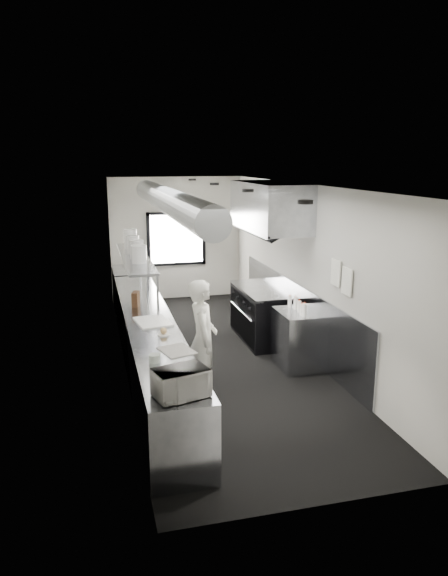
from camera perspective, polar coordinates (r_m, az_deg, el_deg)
floor at (r=8.85m, az=-0.74°, el=-7.43°), size 3.00×8.00×0.01m
ceiling at (r=8.26m, az=-0.80°, el=11.00°), size 3.00×8.00×0.01m
wall_back at (r=12.31m, az=-5.15°, el=5.31°), size 3.00×0.02×2.80m
wall_front at (r=4.81m, az=10.57°, el=-8.44°), size 3.00×0.02×2.80m
wall_left at (r=8.23m, az=-10.98°, el=0.90°), size 0.02×8.00×2.80m
wall_right at (r=8.90m, az=8.66°, el=1.96°), size 0.02×8.00×2.80m
wall_cladding at (r=9.37m, az=7.66°, el=-2.77°), size 0.03×5.50×1.10m
hvac_duct at (r=8.53m, az=-6.07°, el=9.34°), size 0.40×6.40×0.40m
service_window at (r=12.27m, az=-5.12°, el=5.28°), size 1.36×0.05×1.25m
exhaust_hood at (r=9.26m, az=4.87°, el=8.72°), size 0.81×2.20×0.88m
prep_counter at (r=8.04m, az=-7.94°, el=-6.34°), size 0.70×6.00×0.90m
pass_shelf at (r=9.20m, az=-9.49°, el=3.17°), size 0.45×3.00×0.68m
range at (r=9.61m, az=4.30°, el=-2.78°), size 0.88×1.60×0.94m
bottle_station at (r=8.40m, az=8.07°, el=-5.47°), size 0.65×0.80×0.90m
far_work_table at (r=11.58m, az=-10.03°, el=-0.18°), size 0.70×1.20×0.90m
notice_sheet_a at (r=7.78m, az=11.92°, el=1.62°), size 0.02×0.28×0.38m
notice_sheet_b at (r=7.49m, az=13.07°, el=0.70°), size 0.02×0.28×0.38m
line_cook at (r=7.21m, az=-2.29°, el=-5.48°), size 0.47×0.64×1.64m
microwave at (r=5.33m, az=-4.67°, el=-10.11°), size 0.56×0.48×0.29m
deli_tub_a at (r=5.82m, az=-7.32°, el=-9.11°), size 0.15×0.15×0.09m
deli_tub_b at (r=6.24m, az=-7.48°, el=-7.50°), size 0.15×0.15×0.09m
newspaper at (r=6.57m, az=-5.10°, el=-6.70°), size 0.47×0.53×0.01m
small_plate at (r=7.15m, az=-6.49°, el=-5.00°), size 0.17×0.17×0.01m
pastry at (r=7.14m, az=-6.51°, el=-4.60°), size 0.09×0.09×0.09m
cutting_board at (r=7.72m, az=-7.68°, el=-3.59°), size 0.53×0.65×0.02m
knife_block at (r=8.57m, az=-9.46°, el=-1.17°), size 0.15×0.23×0.23m
plate_stack_a at (r=8.58m, az=-9.13°, el=3.62°), size 0.27×0.27×0.28m
plate_stack_b at (r=8.96m, az=-9.36°, el=4.12°), size 0.26×0.26×0.31m
plate_stack_c at (r=9.45m, az=-9.77°, el=4.62°), size 0.24×0.24×0.31m
plate_stack_d at (r=10.00m, az=-10.01°, el=5.23°), size 0.26×0.26×0.36m
squeeze_bottle_a at (r=8.00m, az=8.64°, el=-2.35°), size 0.07×0.07×0.20m
squeeze_bottle_b at (r=8.05m, az=8.34°, el=-2.32°), size 0.07×0.07×0.18m
squeeze_bottle_c at (r=8.21m, az=8.08°, el=-1.98°), size 0.08×0.08×0.18m
squeeze_bottle_d at (r=8.36m, az=7.71°, el=-1.61°), size 0.08×0.08×0.20m
squeeze_bottle_e at (r=8.45m, az=7.09°, el=-1.45°), size 0.08×0.08×0.19m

